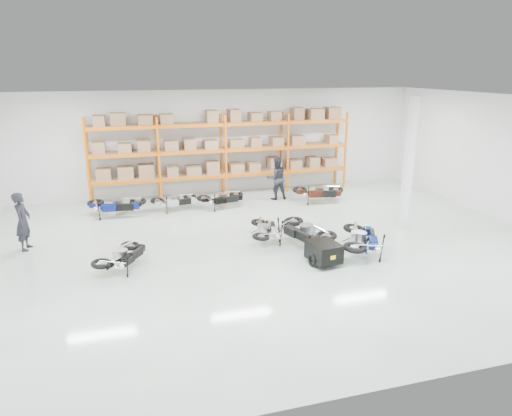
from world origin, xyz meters
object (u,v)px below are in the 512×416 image
object	(u,v)px
moto_back_b	(175,198)
moto_back_c	(222,195)
moto_black_far_left	(122,252)
trailer	(324,252)
moto_silver_left	(266,227)
moto_back_a	(116,202)
moto_touring_right	(303,227)
moto_blue_centre	(362,235)
person_left	(23,221)
moto_back_d	(319,189)
person_back	(276,178)

from	to	relation	value
moto_back_b	moto_back_c	xyz separation A→B (m)	(1.84, -0.20, 0.02)
moto_black_far_left	moto_back_b	size ratio (longest dim) A/B	1.02
trailer	moto_back_c	world-z (taller)	moto_back_c
moto_silver_left	moto_black_far_left	world-z (taller)	moto_silver_left
moto_back_b	moto_back_c	world-z (taller)	moto_back_c
moto_back_a	moto_back_b	xyz separation A→B (m)	(2.23, 0.19, -0.09)
moto_touring_right	moto_back_a	bearing A→B (deg)	123.86
moto_blue_centre	moto_back_c	xyz separation A→B (m)	(-3.08, 5.82, -0.09)
moto_blue_centre	trailer	bearing A→B (deg)	42.78
moto_back_c	person_left	world-z (taller)	person_left
moto_back_a	moto_blue_centre	bearing A→B (deg)	-120.33
moto_blue_centre	moto_back_d	bearing A→B (deg)	-73.46
moto_back_c	moto_touring_right	bearing A→B (deg)	-168.50
moto_back_a	moto_black_far_left	bearing A→B (deg)	-168.56
moto_back_b	trailer	bearing A→B (deg)	-160.20
moto_touring_right	moto_back_c	bearing A→B (deg)	92.54
moto_back_c	person_back	world-z (taller)	person_back
moto_blue_centre	person_back	distance (m)	6.46
moto_back_a	person_left	size ratio (longest dim) A/B	1.03
moto_blue_centre	moto_back_d	xyz separation A→B (m)	(0.98, 5.51, -0.04)
trailer	moto_black_far_left	bearing A→B (deg)	158.68
trailer	moto_silver_left	bearing A→B (deg)	106.80
moto_silver_left	moto_back_a	size ratio (longest dim) A/B	0.86
moto_back_a	moto_back_d	bearing A→B (deg)	-83.37
trailer	moto_blue_centre	bearing A→B (deg)	7.68
moto_silver_left	trailer	xyz separation A→B (m)	(1.04, -2.19, -0.11)
moto_back_c	moto_back_d	world-z (taller)	moto_back_d
trailer	moto_back_d	xyz separation A→B (m)	(2.41, 5.93, 0.18)
moto_black_far_left	person_left	world-z (taller)	person_left
moto_black_far_left	moto_back_d	bearing A→B (deg)	-115.10
moto_silver_left	trailer	distance (m)	2.43
moto_back_b	moto_blue_centre	bearing A→B (deg)	-149.40
trailer	person_back	xyz separation A→B (m)	(0.84, 6.84, 0.53)
moto_black_far_left	trailer	bearing A→B (deg)	-158.55
moto_back_a	moto_back_d	xyz separation A→B (m)	(8.13, -0.32, -0.01)
trailer	moto_back_b	xyz separation A→B (m)	(-3.49, 6.44, 0.10)
moto_touring_right	moto_back_a	world-z (taller)	moto_touring_right
moto_black_far_left	person_back	world-z (taller)	person_back
moto_black_far_left	moto_touring_right	world-z (taller)	moto_touring_right
moto_back_c	moto_back_d	xyz separation A→B (m)	(4.06, -0.31, 0.05)
moto_touring_right	person_left	distance (m)	8.61
moto_blue_centre	moto_black_far_left	size ratio (longest dim) A/B	1.22
moto_blue_centre	moto_back_b	world-z (taller)	moto_blue_centre
moto_blue_centre	moto_back_c	size ratio (longest dim) A/B	1.18
moto_blue_centre	moto_back_c	bearing A→B (deg)	-35.53
moto_touring_right	person_back	distance (m)	5.32
person_left	moto_back_a	bearing A→B (deg)	-36.80
moto_back_c	trailer	bearing A→B (deg)	-173.25
moto_back_b	person_left	xyz separation A→B (m)	(-4.89, -2.87, 0.42)
moto_back_a	person_back	bearing A→B (deg)	-75.93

